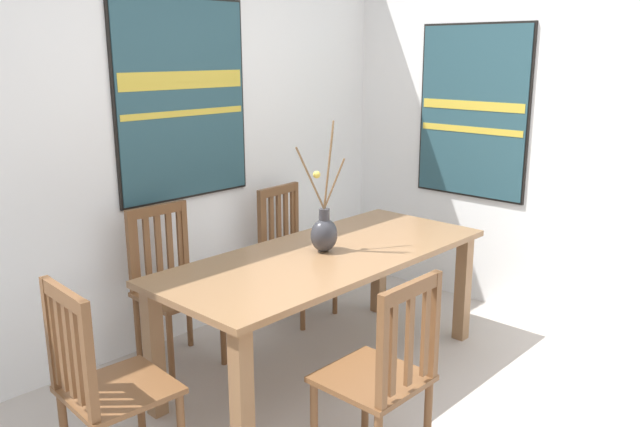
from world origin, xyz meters
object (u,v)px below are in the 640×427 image
object	(u,v)px
centerpiece_vase	(324,231)
chair_3	(104,384)
chair_0	(292,248)
painting_on_side_wall	(473,112)
dining_table	(327,270)
painting_on_back_wall	(182,100)
chair_1	(172,284)
chair_2	(382,375)

from	to	relation	value
centerpiece_vase	chair_3	bearing A→B (deg)	-177.99
centerpiece_vase	chair_0	world-z (taller)	centerpiece_vase
painting_on_side_wall	dining_table	bearing A→B (deg)	-178.84
dining_table	chair_3	world-z (taller)	chair_3
dining_table	painting_on_back_wall	world-z (taller)	painting_on_back_wall
chair_0	painting_on_back_wall	bearing A→B (deg)	156.89
chair_3	chair_1	bearing A→B (deg)	41.82
chair_2	chair_3	world-z (taller)	chair_3
dining_table	chair_0	world-z (taller)	chair_0
centerpiece_vase	dining_table	bearing A→B (deg)	-107.21
centerpiece_vase	painting_on_side_wall	world-z (taller)	painting_on_side_wall
chair_2	chair_3	distance (m)	1.17
chair_2	painting_on_side_wall	distance (m)	2.47
painting_on_back_wall	painting_on_side_wall	size ratio (longest dim) A/B	1.00
chair_1	chair_2	world-z (taller)	chair_1
painting_on_back_wall	centerpiece_vase	bearing A→B (deg)	-79.49
chair_1	painting_on_side_wall	size ratio (longest dim) A/B	0.77
chair_2	painting_on_side_wall	world-z (taller)	painting_on_side_wall
centerpiece_vase	chair_2	bearing A→B (deg)	-123.08
dining_table	chair_3	distance (m)	1.41
chair_1	painting_on_back_wall	bearing A→B (deg)	39.26
dining_table	centerpiece_vase	xyz separation A→B (m)	(0.01, 0.03, 0.22)
chair_2	chair_3	bearing A→B (deg)	137.69
chair_2	painting_on_side_wall	bearing A→B (deg)	21.46
chair_2	painting_on_side_wall	size ratio (longest dim) A/B	0.76
dining_table	painting_on_side_wall	bearing A→B (deg)	1.16
chair_1	chair_0	bearing A→B (deg)	-0.23
chair_1	painting_on_side_wall	distance (m)	2.42
chair_3	painting_on_side_wall	world-z (taller)	painting_on_side_wall
chair_0	painting_on_back_wall	distance (m)	1.28
chair_3	painting_on_side_wall	bearing A→B (deg)	0.96
chair_2	painting_on_back_wall	size ratio (longest dim) A/B	0.76
dining_table	chair_3	bearing A→B (deg)	-179.28
chair_0	painting_on_back_wall	size ratio (longest dim) A/B	0.74
centerpiece_vase	painting_on_side_wall	xyz separation A→B (m)	(1.59, 0.00, 0.56)
chair_2	chair_3	xyz separation A→B (m)	(-0.87, 0.79, 0.01)
painting_on_back_wall	chair_0	bearing A→B (deg)	-23.11
chair_2	painting_on_side_wall	xyz separation A→B (m)	(2.13, 0.84, 0.93)
centerpiece_vase	chair_1	world-z (taller)	centerpiece_vase
centerpiece_vase	chair_3	world-z (taller)	centerpiece_vase
centerpiece_vase	painting_on_back_wall	world-z (taller)	painting_on_back_wall
chair_0	chair_3	size ratio (longest dim) A/B	0.97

